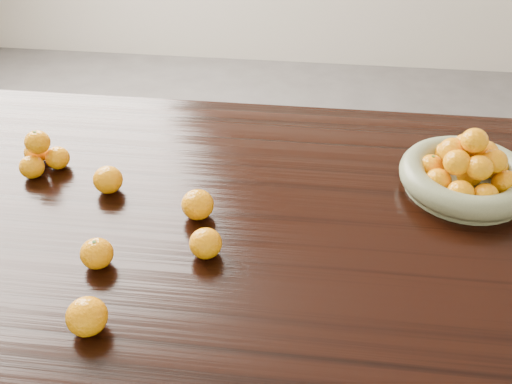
# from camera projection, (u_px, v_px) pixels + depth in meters

# --- Properties ---
(dining_table) EXTENTS (2.00, 1.00, 0.75)m
(dining_table) POSITION_uv_depth(u_px,v_px,m) (261.00, 248.00, 1.26)
(dining_table) COLOR black
(dining_table) RESTS_ON ground
(fruit_bowl) EXTENTS (0.29, 0.29, 0.15)m
(fruit_bowl) POSITION_uv_depth(u_px,v_px,m) (467.00, 174.00, 1.26)
(fruit_bowl) COLOR gray
(fruit_bowl) RESTS_ON dining_table
(orange_pyramid) EXTENTS (0.12, 0.12, 0.10)m
(orange_pyramid) POSITION_uv_depth(u_px,v_px,m) (41.00, 155.00, 1.33)
(orange_pyramid) COLOR #F79F07
(orange_pyramid) RESTS_ON dining_table
(loose_orange_0) EXTENTS (0.06, 0.06, 0.06)m
(loose_orange_0) POSITION_uv_depth(u_px,v_px,m) (97.00, 254.00, 1.07)
(loose_orange_0) COLOR #F79F07
(loose_orange_0) RESTS_ON dining_table
(loose_orange_1) EXTENTS (0.07, 0.07, 0.06)m
(loose_orange_1) POSITION_uv_depth(u_px,v_px,m) (87.00, 317.00, 0.94)
(loose_orange_1) COLOR #F79F07
(loose_orange_1) RESTS_ON dining_table
(loose_orange_2) EXTENTS (0.06, 0.06, 0.06)m
(loose_orange_2) POSITION_uv_depth(u_px,v_px,m) (206.00, 243.00, 1.09)
(loose_orange_2) COLOR #F79F07
(loose_orange_2) RESTS_ON dining_table
(loose_orange_3) EXTENTS (0.07, 0.07, 0.06)m
(loose_orange_3) POSITION_uv_depth(u_px,v_px,m) (108.00, 180.00, 1.26)
(loose_orange_3) COLOR #F79F07
(loose_orange_3) RESTS_ON dining_table
(loose_orange_4) EXTENTS (0.07, 0.07, 0.06)m
(loose_orange_4) POSITION_uv_depth(u_px,v_px,m) (198.00, 205.00, 1.19)
(loose_orange_4) COLOR #F79F07
(loose_orange_4) RESTS_ON dining_table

